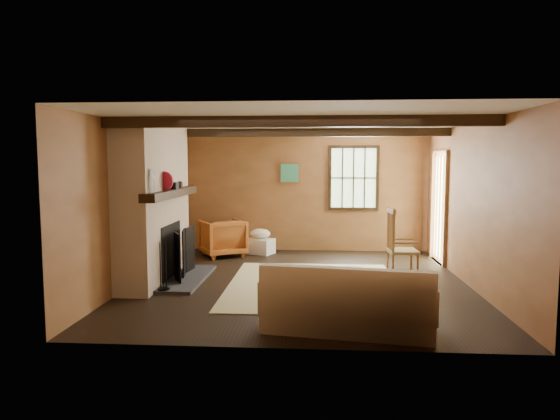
# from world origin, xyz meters

# --- Properties ---
(ground) EXTENTS (5.50, 5.50, 0.00)m
(ground) POSITION_xyz_m (0.00, 0.00, 0.00)
(ground) COLOR black
(ground) RESTS_ON ground
(room_envelope) EXTENTS (5.02, 5.52, 2.44)m
(room_envelope) POSITION_xyz_m (0.22, 0.26, 1.63)
(room_envelope) COLOR #9E5F38
(room_envelope) RESTS_ON ground
(fireplace) EXTENTS (1.02, 2.30, 2.40)m
(fireplace) POSITION_xyz_m (-2.23, -0.00, 1.10)
(fireplace) COLOR #925938
(fireplace) RESTS_ON ground
(rug) EXTENTS (2.50, 3.00, 0.01)m
(rug) POSITION_xyz_m (0.20, -0.20, 0.00)
(rug) COLOR tan
(rug) RESTS_ON ground
(rocking_chair) EXTENTS (0.84, 0.49, 1.12)m
(rocking_chair) POSITION_xyz_m (1.56, 0.36, 0.47)
(rocking_chair) COLOR #A58850
(rocking_chair) RESTS_ON ground
(sofa) EXTENTS (1.95, 1.08, 0.75)m
(sofa) POSITION_xyz_m (0.59, -2.15, 0.27)
(sofa) COLOR beige
(sofa) RESTS_ON ground
(firewood_pile) EXTENTS (0.60, 0.11, 0.22)m
(firewood_pile) POSITION_xyz_m (-1.84, 2.60, 0.11)
(firewood_pile) COLOR brown
(firewood_pile) RESTS_ON ground
(laundry_basket) EXTENTS (0.61, 0.55, 0.30)m
(laundry_basket) POSITION_xyz_m (-0.86, 2.29, 0.15)
(laundry_basket) COLOR silver
(laundry_basket) RESTS_ON ground
(basket_pillow) EXTENTS (0.47, 0.41, 0.20)m
(basket_pillow) POSITION_xyz_m (-0.86, 2.29, 0.40)
(basket_pillow) COLOR beige
(basket_pillow) RESTS_ON laundry_basket
(armchair) EXTENTS (1.05, 1.06, 0.72)m
(armchair) POSITION_xyz_m (-1.56, 1.99, 0.36)
(armchair) COLOR #BF6026
(armchair) RESTS_ON ground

